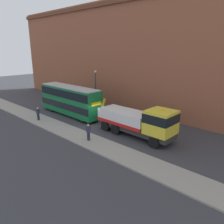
# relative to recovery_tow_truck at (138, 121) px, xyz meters

# --- Properties ---
(ground_plane) EXTENTS (120.00, 120.00, 0.00)m
(ground_plane) POSITION_rel_recovery_tow_truck_xyz_m (-5.69, -0.17, -1.76)
(ground_plane) COLOR #38383D
(near_kerb) EXTENTS (60.00, 2.80, 0.15)m
(near_kerb) POSITION_rel_recovery_tow_truck_xyz_m (-5.69, -4.37, -1.68)
(near_kerb) COLOR gray
(near_kerb) RESTS_ON ground_plane
(building_facade) EXTENTS (60.00, 1.50, 16.00)m
(building_facade) POSITION_rel_recovery_tow_truck_xyz_m (-5.69, 7.63, 6.31)
(building_facade) COLOR #935138
(building_facade) RESTS_ON ground_plane
(recovery_tow_truck) EXTENTS (10.16, 2.74, 3.67)m
(recovery_tow_truck) POSITION_rel_recovery_tow_truck_xyz_m (0.00, 0.00, 0.00)
(recovery_tow_truck) COLOR #2D2D2D
(recovery_tow_truck) RESTS_ON ground_plane
(double_decker_bus) EXTENTS (11.07, 2.67, 4.06)m
(double_decker_bus) POSITION_rel_recovery_tow_truck_xyz_m (-11.89, 0.01, 0.47)
(double_decker_bus) COLOR #146B38
(double_decker_bus) RESTS_ON ground_plane
(pedestrian_onlooker) EXTENTS (0.44, 0.48, 1.71)m
(pedestrian_onlooker) POSITION_rel_recovery_tow_truck_xyz_m (-12.53, -4.62, -0.77)
(pedestrian_onlooker) COLOR #232333
(pedestrian_onlooker) RESTS_ON near_kerb
(pedestrian_bystander) EXTENTS (0.48, 0.43, 1.71)m
(pedestrian_bystander) POSITION_rel_recovery_tow_truck_xyz_m (-2.85, -4.42, -0.77)
(pedestrian_bystander) COLOR #232333
(pedestrian_bystander) RESTS_ON near_kerb
(street_lamp) EXTENTS (0.36, 0.36, 5.83)m
(street_lamp) POSITION_rel_recovery_tow_truck_xyz_m (-12.44, 5.43, 1.71)
(street_lamp) COLOR #38383D
(street_lamp) RESTS_ON ground_plane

